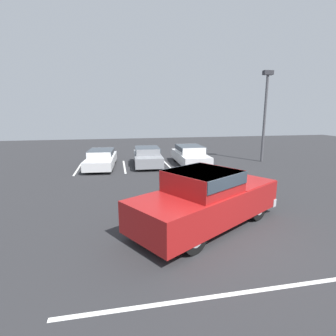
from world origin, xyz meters
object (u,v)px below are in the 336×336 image
(light_post, at_px, (265,108))
(parked_sedan_c, at_px, (190,155))
(pickup_truck, at_px, (208,198))
(parked_sedan_b, at_px, (147,156))
(parked_sedan_a, at_px, (101,158))

(light_post, bearing_deg, parked_sedan_c, 179.91)
(pickup_truck, height_order, parked_sedan_b, pickup_truck)
(parked_sedan_a, relative_size, parked_sedan_c, 1.01)
(pickup_truck, bearing_deg, light_post, 20.37)
(pickup_truck, xyz_separation_m, light_post, (7.81, 9.92, 3.01))
(parked_sedan_b, bearing_deg, parked_sedan_a, -86.30)
(parked_sedan_b, height_order, light_post, light_post)
(parked_sedan_b, bearing_deg, light_post, 90.88)
(parked_sedan_c, relative_size, light_post, 0.73)
(pickup_truck, bearing_deg, parked_sedan_c, 45.81)
(parked_sedan_c, bearing_deg, pickup_truck, -11.28)
(parked_sedan_c, xyz_separation_m, light_post, (5.56, -0.01, 3.25))
(parked_sedan_b, distance_m, light_post, 9.16)
(pickup_truck, height_order, light_post, light_post)
(parked_sedan_a, xyz_separation_m, parked_sedan_b, (3.10, 0.05, 0.03))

